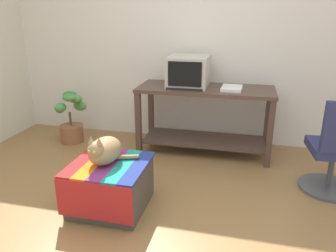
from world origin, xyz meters
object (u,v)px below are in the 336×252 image
(office_chair, at_px, (336,153))
(keyboard, at_px, (185,88))
(ottoman_with_blanket, at_px, (110,185))
(desk, at_px, (205,109))
(tv_monitor, at_px, (189,71))
(potted_plant, at_px, (71,120))
(cat, at_px, (104,150))
(book, at_px, (232,88))

(office_chair, bearing_deg, keyboard, -24.97)
(keyboard, bearing_deg, ottoman_with_blanket, -106.85)
(ottoman_with_blanket, bearing_deg, desk, 66.04)
(desk, xyz_separation_m, office_chair, (1.25, -0.66, -0.14))
(tv_monitor, bearing_deg, keyboard, -91.14)
(potted_plant, bearing_deg, desk, 2.65)
(tv_monitor, height_order, potted_plant, tv_monitor)
(desk, height_order, tv_monitor, tv_monitor)
(desk, height_order, keyboard, keyboard)
(keyboard, height_order, office_chair, office_chair)
(cat, xyz_separation_m, potted_plant, (-1.04, 1.27, -0.24))
(book, bearing_deg, cat, -123.16)
(tv_monitor, relative_size, office_chair, 0.58)
(tv_monitor, height_order, cat, tv_monitor)
(book, bearing_deg, ottoman_with_blanket, -122.20)
(desk, bearing_deg, tv_monitor, 167.03)
(desk, xyz_separation_m, keyboard, (-0.20, -0.14, 0.26))
(desk, xyz_separation_m, potted_plant, (-1.67, -0.08, -0.25))
(desk, bearing_deg, potted_plant, -177.69)
(desk, xyz_separation_m, cat, (-0.63, -1.35, -0.01))
(desk, height_order, office_chair, office_chair)
(desk, xyz_separation_m, book, (0.29, -0.04, 0.26))
(keyboard, xyz_separation_m, potted_plant, (-1.46, 0.06, -0.50))
(potted_plant, bearing_deg, cat, -50.87)
(book, height_order, ottoman_with_blanket, book)
(desk, xyz_separation_m, ottoman_with_blanket, (-0.60, -1.35, -0.32))
(desk, relative_size, potted_plant, 2.36)
(keyboard, bearing_deg, office_chair, -18.58)
(tv_monitor, bearing_deg, cat, -107.47)
(cat, relative_size, office_chair, 0.43)
(tv_monitor, relative_size, book, 1.76)
(book, relative_size, office_chair, 0.33)
(office_chair, bearing_deg, potted_plant, -16.49)
(potted_plant, relative_size, office_chair, 0.72)
(tv_monitor, relative_size, cat, 1.34)
(potted_plant, distance_m, office_chair, 2.98)
(potted_plant, bearing_deg, keyboard, -2.28)
(desk, bearing_deg, office_chair, -28.06)
(office_chair, bearing_deg, tv_monitor, -31.04)
(potted_plant, bearing_deg, tv_monitor, 4.78)
(tv_monitor, xyz_separation_m, cat, (-0.43, -1.40, -0.42))
(ottoman_with_blanket, distance_m, potted_plant, 1.66)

